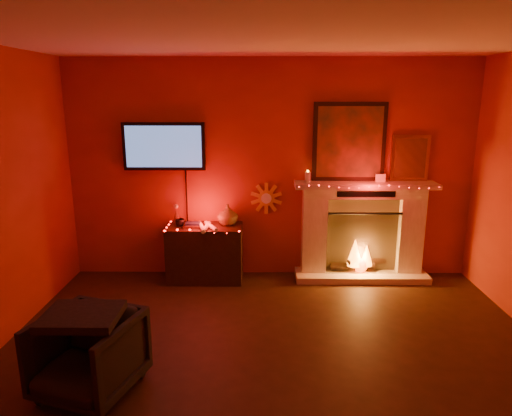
{
  "coord_description": "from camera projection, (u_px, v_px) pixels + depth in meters",
  "views": [
    {
      "loc": [
        -0.12,
        -3.09,
        2.26
      ],
      "look_at": [
        -0.17,
        1.7,
        1.07
      ],
      "focal_mm": 32.0,
      "sensor_mm": 36.0,
      "label": 1
    }
  ],
  "objects": [
    {
      "name": "fireplace",
      "position": [
        362.0,
        222.0,
        5.68
      ],
      "size": [
        1.72,
        0.4,
        2.18
      ],
      "color": "beige",
      "rests_on": "floor"
    },
    {
      "name": "armchair",
      "position": [
        88.0,
        355.0,
        3.5
      ],
      "size": [
        0.87,
        0.88,
        0.64
      ],
      "primitive_type": "imported",
      "rotation": [
        0.0,
        0.0,
        -0.31
      ],
      "color": "black",
      "rests_on": "floor"
    },
    {
      "name": "console_table",
      "position": [
        206.0,
        250.0,
        5.66
      ],
      "size": [
        0.92,
        0.55,
        0.96
      ],
      "color": "black",
      "rests_on": "floor"
    },
    {
      "name": "tv",
      "position": [
        164.0,
        147.0,
        5.54
      ],
      "size": [
        1.0,
        0.07,
        1.24
      ],
      "color": "black",
      "rests_on": "room"
    },
    {
      "name": "room",
      "position": [
        277.0,
        227.0,
        3.22
      ],
      "size": [
        5.0,
        5.0,
        5.0
      ],
      "color": "black",
      "rests_on": "ground"
    },
    {
      "name": "sunburst_clock",
      "position": [
        266.0,
        198.0,
        5.71
      ],
      "size": [
        0.4,
        0.03,
        0.4
      ],
      "color": "orange",
      "rests_on": "room"
    }
  ]
}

